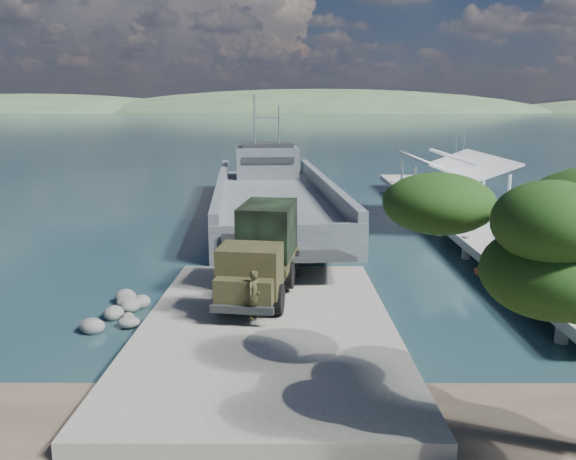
{
  "coord_description": "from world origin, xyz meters",
  "views": [
    {
      "loc": [
        0.85,
        -22.24,
        9.06
      ],
      "look_at": [
        0.8,
        6.0,
        2.65
      ],
      "focal_mm": 35.0,
      "sensor_mm": 36.0,
      "label": 1
    }
  ],
  "objects_px": {
    "pier": "(452,206)",
    "sailboat_near": "(461,197)",
    "military_truck": "(263,251)",
    "sailboat_far": "(453,194)",
    "soldier": "(255,304)",
    "landing_craft": "(273,204)"
  },
  "relations": [
    {
      "from": "landing_craft",
      "to": "sailboat_far",
      "type": "relative_size",
      "value": 5.85
    },
    {
      "from": "soldier",
      "to": "sailboat_far",
      "type": "distance_m",
      "value": 38.01
    },
    {
      "from": "sailboat_far",
      "to": "soldier",
      "type": "bearing_deg",
      "value": -112.4
    },
    {
      "from": "pier",
      "to": "soldier",
      "type": "xyz_separation_m",
      "value": [
        -13.45,
        -20.48,
        -0.14
      ]
    },
    {
      "from": "landing_craft",
      "to": "military_truck",
      "type": "xyz_separation_m",
      "value": [
        0.07,
        -20.95,
        1.55
      ]
    },
    {
      "from": "pier",
      "to": "military_truck",
      "type": "height_order",
      "value": "pier"
    },
    {
      "from": "landing_craft",
      "to": "sailboat_far",
      "type": "xyz_separation_m",
      "value": [
        17.35,
        8.39,
        -0.54
      ]
    },
    {
      "from": "soldier",
      "to": "pier",
      "type": "bearing_deg",
      "value": 11.89
    },
    {
      "from": "pier",
      "to": "sailboat_near",
      "type": "height_order",
      "value": "sailboat_near"
    },
    {
      "from": "soldier",
      "to": "sailboat_near",
      "type": "distance_m",
      "value": 36.5
    },
    {
      "from": "landing_craft",
      "to": "sailboat_far",
      "type": "height_order",
      "value": "landing_craft"
    },
    {
      "from": "military_truck",
      "to": "sailboat_far",
      "type": "height_order",
      "value": "sailboat_far"
    },
    {
      "from": "pier",
      "to": "soldier",
      "type": "bearing_deg",
      "value": -123.3
    },
    {
      "from": "landing_craft",
      "to": "soldier",
      "type": "height_order",
      "value": "landing_craft"
    },
    {
      "from": "military_truck",
      "to": "landing_craft",
      "type": "bearing_deg",
      "value": 97.94
    },
    {
      "from": "sailboat_near",
      "to": "pier",
      "type": "bearing_deg",
      "value": -129.14
    },
    {
      "from": "military_truck",
      "to": "sailboat_far",
      "type": "distance_m",
      "value": 34.11
    },
    {
      "from": "pier",
      "to": "soldier",
      "type": "relative_size",
      "value": 22.97
    },
    {
      "from": "pier",
      "to": "sailboat_far",
      "type": "relative_size",
      "value": 7.08
    },
    {
      "from": "sailboat_near",
      "to": "military_truck",
      "type": "bearing_deg",
      "value": -141.68
    },
    {
      "from": "pier",
      "to": "sailboat_far",
      "type": "distance_m",
      "value": 13.93
    },
    {
      "from": "soldier",
      "to": "sailboat_far",
      "type": "bearing_deg",
      "value": 17.98
    }
  ]
}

